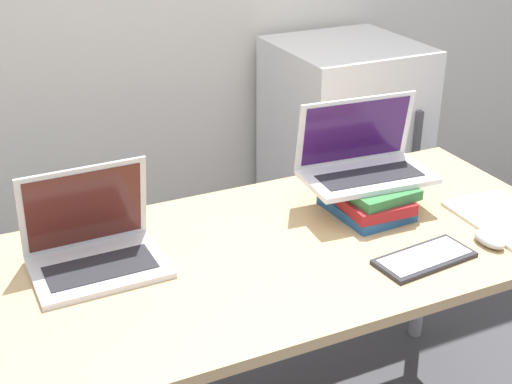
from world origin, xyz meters
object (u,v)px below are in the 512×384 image
(notepad, at_px, (505,219))
(wireless_keyboard, at_px, (424,258))
(laptop_left, at_px, (94,247))
(laptop_on_books, at_px, (363,161))
(mini_fridge, at_px, (341,168))
(book_stack, at_px, (368,197))
(mouse, at_px, (489,239))

(notepad, bearing_deg, wireless_keyboard, -166.82)
(laptop_left, height_order, laptop_on_books, laptop_on_books)
(laptop_on_books, xyz_separation_m, mini_fridge, (0.38, 0.71, -0.38))
(book_stack, relative_size, notepad, 0.84)
(notepad, bearing_deg, book_stack, 146.95)
(laptop_left, relative_size, laptop_on_books, 0.86)
(laptop_left, distance_m, book_stack, 0.80)
(laptop_left, height_order, mouse, laptop_left)
(laptop_left, relative_size, notepad, 1.05)
(laptop_on_books, distance_m, mouse, 0.42)
(notepad, distance_m, mini_fridge, 1.01)
(wireless_keyboard, xyz_separation_m, notepad, (0.35, 0.08, -0.00))
(book_stack, bearing_deg, mouse, -57.75)
(laptop_on_books, distance_m, mini_fridge, 0.88)
(laptop_left, distance_m, laptop_on_books, 0.82)
(laptop_left, distance_m, mini_fridge, 1.42)
(laptop_left, height_order, book_stack, laptop_left)
(laptop_left, xyz_separation_m, mouse, (0.99, -0.35, -0.04))
(laptop_left, height_order, notepad, laptop_left)
(book_stack, height_order, wireless_keyboard, book_stack)
(wireless_keyboard, relative_size, mini_fridge, 0.26)
(book_stack, distance_m, notepad, 0.40)
(mouse, relative_size, notepad, 0.32)
(mouse, bearing_deg, mini_fridge, 79.69)
(laptop_left, bearing_deg, laptop_on_books, 0.50)
(laptop_left, xyz_separation_m, mini_fridge, (1.19, 0.71, -0.29))
(mini_fridge, bearing_deg, book_stack, -117.00)
(laptop_left, bearing_deg, mouse, -19.57)
(notepad, bearing_deg, laptop_on_books, 139.81)
(laptop_on_books, relative_size, wireless_keyboard, 1.40)
(laptop_on_books, bearing_deg, mouse, -63.37)
(laptop_left, relative_size, mouse, 3.27)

